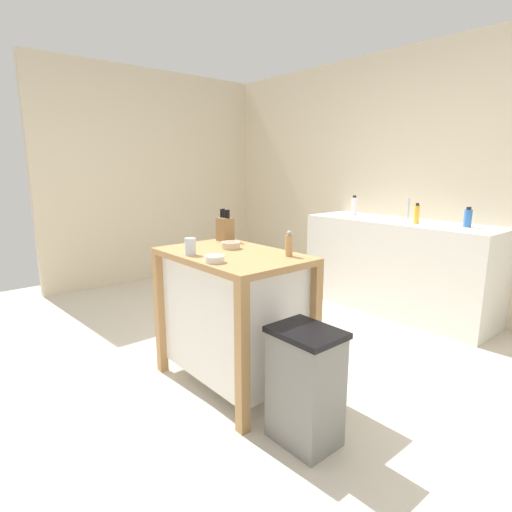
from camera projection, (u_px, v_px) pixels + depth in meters
ground_plane at (241, 375)px, 2.89m from camera, size 6.71×6.71×0.00m
wall_back at (425, 180)px, 4.12m from camera, size 5.71×0.10×2.60m
wall_left at (157, 177)px, 5.30m from camera, size 0.10×2.97×2.60m
kitchen_island at (233, 312)px, 2.69m from camera, size 0.98×0.64×0.90m
knife_block at (225, 229)px, 3.00m from camera, size 0.11×0.09×0.24m
bowl_ceramic_wide at (231, 245)px, 2.73m from camera, size 0.13×0.13×0.05m
bowl_stoneware_deep at (215, 259)px, 2.33m from camera, size 0.11×0.11×0.04m
drinking_cup at (190, 247)px, 2.52m from camera, size 0.07×0.07×0.11m
pepper_grinder at (289, 244)px, 2.49m from camera, size 0.04×0.04×0.16m
trash_bin at (305, 386)px, 2.13m from camera, size 0.36×0.28×0.63m
sink_counter at (396, 266)px, 4.11m from camera, size 1.88×0.60×0.92m
sink_faucet at (408, 209)px, 4.07m from camera, size 0.02×0.02×0.22m
bottle_spray_cleaner at (354, 206)px, 4.50m from camera, size 0.06×0.06×0.21m
bottle_hand_soap at (417, 214)px, 3.79m from camera, size 0.05×0.05×0.19m
bottle_dish_soap at (468, 218)px, 3.58m from camera, size 0.07×0.07×0.18m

